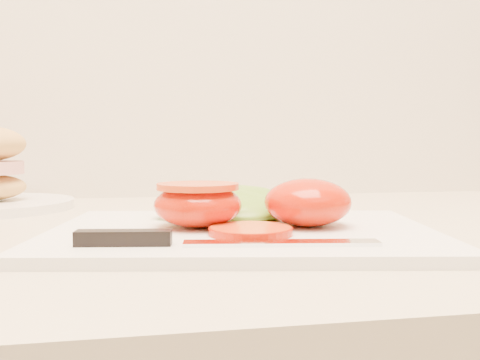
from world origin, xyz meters
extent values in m
cube|color=white|center=(-0.51, 1.59, 0.94)|extent=(0.40, 0.32, 0.01)
ellipsoid|color=red|center=(-0.44, 1.59, 0.96)|extent=(0.08, 0.08, 0.05)
ellipsoid|color=red|center=(-0.55, 1.61, 0.96)|extent=(0.08, 0.08, 0.04)
cylinder|color=red|center=(-0.55, 1.61, 0.98)|extent=(0.08, 0.08, 0.01)
cylinder|color=#D84911|center=(-0.50, 1.56, 0.94)|extent=(0.07, 0.07, 0.01)
ellipsoid|color=#6FAC2D|center=(-0.51, 1.67, 0.95)|extent=(0.16, 0.11, 0.03)
ellipsoid|color=#6FAC2D|center=(-0.46, 1.67, 0.95)|extent=(0.12, 0.11, 0.02)
cube|color=silver|center=(-0.49, 1.50, 0.94)|extent=(0.16, 0.04, 0.00)
cube|color=black|center=(-0.61, 1.53, 0.95)|extent=(0.08, 0.03, 0.01)
camera|label=1|loc=(-0.60, 1.10, 1.02)|focal=40.00mm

